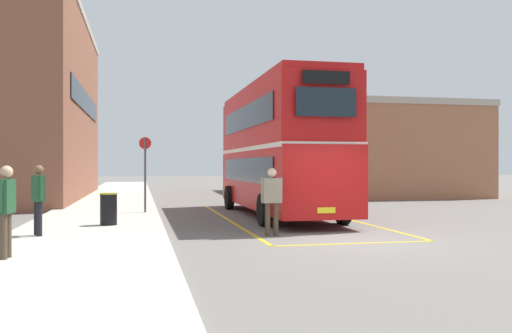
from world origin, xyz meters
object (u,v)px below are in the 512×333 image
at_px(double_decker_bus, 278,148).
at_px(single_deck_bus, 259,169).
at_px(bus_stop_sign, 145,167).
at_px(pedestrian_boarding, 272,196).
at_px(litter_bin, 109,209).
at_px(pedestrian_waiting_far, 6,205).
at_px(pedestrian_waiting_near, 38,195).

distance_m(double_decker_bus, single_deck_bus, 17.51).
bearing_deg(bus_stop_sign, pedestrian_boarding, -63.70).
height_order(double_decker_bus, pedestrian_boarding, double_decker_bus).
xyz_separation_m(double_decker_bus, bus_stop_sign, (-4.81, 0.87, -0.72)).
xyz_separation_m(double_decker_bus, litter_bin, (-5.88, -3.30, -1.91)).
relative_size(pedestrian_waiting_far, bus_stop_sign, 0.62).
bearing_deg(single_deck_bus, pedestrian_waiting_far, -111.94).
distance_m(pedestrian_waiting_near, bus_stop_sign, 6.85).
bearing_deg(pedestrian_boarding, pedestrian_waiting_far, -151.62).
bearing_deg(double_decker_bus, single_deck_bus, 80.01).
height_order(pedestrian_waiting_far, bus_stop_sign, bus_stop_sign).
distance_m(pedestrian_boarding, bus_stop_sign, 7.28).
xyz_separation_m(single_deck_bus, pedestrian_waiting_far, (-10.47, -25.99, -0.50)).
distance_m(double_decker_bus, pedestrian_waiting_far, 11.58).
xyz_separation_m(pedestrian_waiting_far, litter_bin, (1.55, 5.48, -0.53)).
relative_size(pedestrian_boarding, pedestrian_waiting_near, 1.04).
xyz_separation_m(single_deck_bus, pedestrian_waiting_near, (-10.47, -22.64, -0.49)).
bearing_deg(pedestrian_waiting_far, litter_bin, 74.18).
bearing_deg(double_decker_bus, pedestrian_waiting_far, -130.28).
xyz_separation_m(single_deck_bus, bus_stop_sign, (-7.84, -16.35, 0.16)).
distance_m(pedestrian_boarding, pedestrian_waiting_far, 6.63).
bearing_deg(litter_bin, bus_stop_sign, 75.52).
relative_size(pedestrian_waiting_far, litter_bin, 1.86).
relative_size(pedestrian_boarding, pedestrian_waiting_far, 1.04).
relative_size(double_decker_bus, pedestrian_boarding, 5.99).
bearing_deg(pedestrian_waiting_near, pedestrian_boarding, -2.01).
bearing_deg(bus_stop_sign, pedestrian_waiting_far, -105.25).
xyz_separation_m(double_decker_bus, pedestrian_waiting_near, (-7.44, -5.41, -1.37)).
height_order(pedestrian_boarding, litter_bin, pedestrian_boarding).
height_order(double_decker_bus, pedestrian_waiting_near, double_decker_bus).
bearing_deg(bus_stop_sign, double_decker_bus, -10.27).
distance_m(single_deck_bus, pedestrian_boarding, 23.31).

